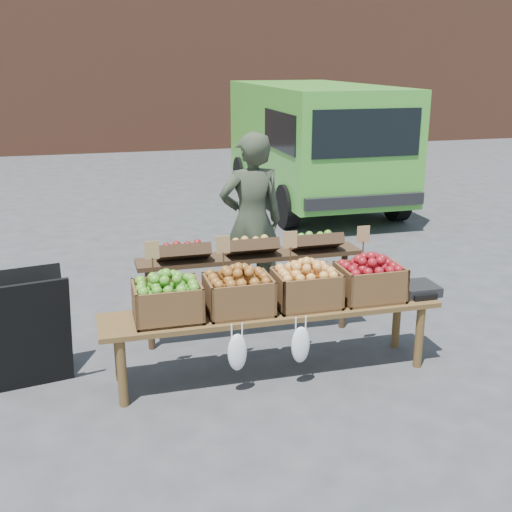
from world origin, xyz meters
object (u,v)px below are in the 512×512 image
object	(u,v)px
crate_red_apples	(306,288)
display_bench	(272,341)
delivery_van	(313,146)
weighing_scale	(416,289)
crate_russet_pears	(239,295)
chalkboard_sign	(28,331)
vendor	(252,222)
crate_green_apples	(370,282)
crate_golden_apples	(167,301)
back_table	(250,284)

from	to	relation	value
crate_red_apples	display_bench	bearing A→B (deg)	180.00
delivery_van	weighing_scale	xyz separation A→B (m)	(-1.20, -5.81, -0.40)
delivery_van	crate_russet_pears	world-z (taller)	delivery_van
delivery_van	crate_russet_pears	xyz separation A→B (m)	(-2.72, -5.81, -0.30)
chalkboard_sign	crate_russet_pears	size ratio (longest dim) A/B	1.85
vendor	crate_red_apples	distance (m)	1.48
delivery_van	crate_red_apples	size ratio (longest dim) A/B	9.06
display_bench	weighing_scale	xyz separation A→B (m)	(1.25, 0.00, 0.33)
crate_red_apples	vendor	bearing A→B (deg)	92.25
chalkboard_sign	crate_russet_pears	xyz separation A→B (m)	(1.59, -0.30, 0.25)
chalkboard_sign	crate_russet_pears	distance (m)	1.63
crate_russet_pears	weighing_scale	world-z (taller)	crate_russet_pears
chalkboard_sign	crate_green_apples	xyz separation A→B (m)	(2.69, -0.30, 0.25)
crate_red_apples	weighing_scale	xyz separation A→B (m)	(0.97, 0.00, -0.10)
vendor	crate_russet_pears	distance (m)	1.56
crate_green_apples	delivery_van	bearing A→B (deg)	74.42
vendor	chalkboard_sign	distance (m)	2.42
crate_red_apples	weighing_scale	size ratio (longest dim) A/B	1.47
crate_red_apples	crate_green_apples	world-z (taller)	same
delivery_van	crate_green_apples	distance (m)	6.04
crate_golden_apples	crate_green_apples	distance (m)	1.65
display_bench	crate_green_apples	distance (m)	0.93
delivery_van	vendor	size ratio (longest dim) A/B	2.53
back_table	crate_russet_pears	size ratio (longest dim) A/B	4.20
crate_golden_apples	crate_red_apples	xyz separation A→B (m)	(1.10, 0.00, 0.00)
vendor	chalkboard_sign	world-z (taller)	vendor
crate_golden_apples	crate_green_apples	xyz separation A→B (m)	(1.65, 0.00, 0.00)
display_bench	vendor	bearing A→B (deg)	81.59
crate_red_apples	crate_russet_pears	bearing A→B (deg)	180.00
chalkboard_sign	back_table	world-z (taller)	back_table
crate_golden_apples	crate_green_apples	world-z (taller)	same
back_table	display_bench	distance (m)	0.76
chalkboard_sign	back_table	size ratio (longest dim) A/B	0.44
back_table	chalkboard_sign	bearing A→B (deg)	-167.30
vendor	crate_russet_pears	size ratio (longest dim) A/B	3.57
vendor	crate_russet_pears	bearing A→B (deg)	69.92
chalkboard_sign	weighing_scale	bearing A→B (deg)	-15.78
crate_green_apples	chalkboard_sign	bearing A→B (deg)	173.65
chalkboard_sign	back_table	bearing A→B (deg)	2.41
crate_russet_pears	crate_red_apples	xyz separation A→B (m)	(0.55, 0.00, 0.00)
vendor	display_bench	distance (m)	1.61
vendor	display_bench	size ratio (longest dim) A/B	0.66
display_bench	crate_red_apples	xyz separation A→B (m)	(0.28, 0.00, 0.42)
crate_red_apples	back_table	bearing A→B (deg)	110.41
crate_russet_pears	weighing_scale	bearing A→B (deg)	0.00
vendor	weighing_scale	distance (m)	1.82
weighing_scale	chalkboard_sign	bearing A→B (deg)	174.51
back_table	display_bench	xyz separation A→B (m)	(-0.01, -0.72, -0.24)
delivery_van	display_bench	world-z (taller)	delivery_van
crate_russet_pears	crate_green_apples	xyz separation A→B (m)	(1.10, 0.00, 0.00)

